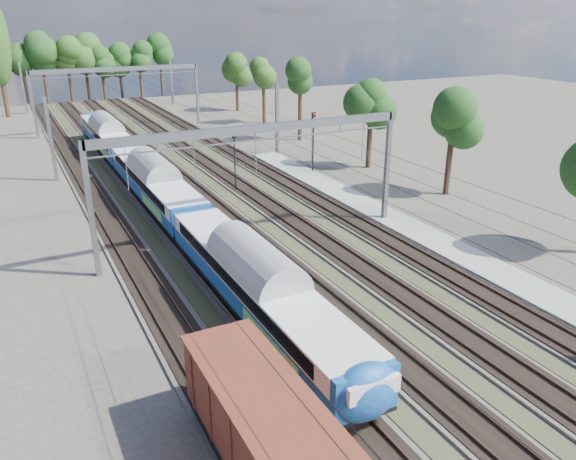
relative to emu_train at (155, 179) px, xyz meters
name	(u,v)px	position (x,y,z in m)	size (l,w,h in m)	color
track_bed	(195,190)	(4.50, 3.37, -2.60)	(21.00, 130.00, 0.34)	#47423A
platform	(476,262)	(16.50, -21.63, -2.55)	(3.00, 70.00, 0.30)	gray
catenary	(171,113)	(4.83, 11.06, 3.70)	(25.65, 130.00, 9.00)	slate
tree_belt	(137,61)	(11.32, 54.10, 5.61)	(39.54, 98.25, 12.40)	black
emu_train	(155,179)	(0.00, 0.00, 0.00)	(3.14, 66.41, 4.60)	black
worker	(149,140)	(5.49, 25.07, -1.92)	(0.57, 0.38, 1.57)	black
signal_near	(235,153)	(8.08, 1.56, 1.06)	(0.42, 0.39, 5.94)	black
signal_far	(313,135)	(17.79, 3.65, 1.44)	(0.46, 0.42, 6.55)	black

